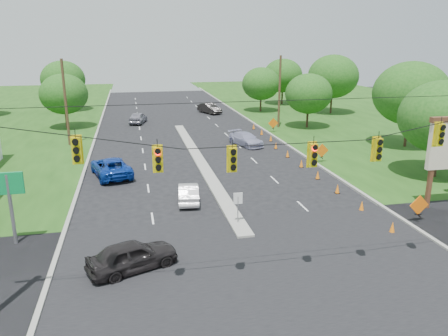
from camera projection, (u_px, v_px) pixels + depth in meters
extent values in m
plane|color=black|center=(268.00, 275.00, 20.78)|extent=(160.00, 160.00, 0.00)
cube|color=black|center=(268.00, 275.00, 20.78)|extent=(160.00, 14.00, 0.02)
cube|color=gray|center=(93.00, 144.00, 46.91)|extent=(0.25, 110.00, 0.16)
cube|color=gray|center=(273.00, 136.00, 50.97)|extent=(0.25, 110.00, 0.16)
cube|color=gray|center=(199.00, 161.00, 40.49)|extent=(1.00, 34.00, 0.18)
cylinder|color=gray|center=(238.00, 211.00, 26.16)|extent=(0.06, 0.06, 1.80)
cube|color=white|center=(238.00, 198.00, 25.93)|extent=(0.55, 0.04, 0.70)
cylinder|color=black|center=(280.00, 135.00, 17.88)|extent=(24.00, 0.04, 0.04)
cube|color=yellow|center=(77.00, 150.00, 16.34)|extent=(0.34, 0.24, 1.00)
cube|color=yellow|center=(158.00, 160.00, 17.09)|extent=(0.34, 0.24, 1.00)
cube|color=yellow|center=(232.00, 160.00, 17.74)|extent=(0.34, 0.24, 1.00)
cube|color=yellow|center=(313.00, 155.00, 18.44)|extent=(0.34, 0.24, 1.00)
cube|color=yellow|center=(377.00, 150.00, 19.02)|extent=(0.34, 0.24, 1.00)
cube|color=yellow|center=(439.00, 135.00, 19.48)|extent=(0.34, 0.24, 1.00)
cylinder|color=#422D1C|center=(66.00, 103.00, 45.17)|extent=(0.28, 0.28, 9.00)
cylinder|color=#422D1C|center=(279.00, 92.00, 54.88)|extent=(0.28, 0.28, 9.00)
cylinder|color=gray|center=(11.00, 210.00, 23.34)|extent=(0.20, 0.20, 4.00)
cube|color=#088740|center=(8.00, 183.00, 22.92)|extent=(1.60, 0.15, 1.20)
cube|color=#59331E|center=(430.00, 177.00, 28.38)|extent=(0.25, 0.25, 4.40)
cone|color=orange|center=(392.00, 227.00, 25.20)|extent=(0.32, 0.32, 0.70)
cone|color=orange|center=(362.00, 206.00, 28.48)|extent=(0.32, 0.32, 0.70)
cone|color=orange|center=(337.00, 189.00, 31.77)|extent=(0.32, 0.32, 0.70)
cone|color=orange|center=(318.00, 175.00, 35.05)|extent=(0.32, 0.32, 0.70)
cone|color=orange|center=(301.00, 163.00, 38.34)|extent=(0.32, 0.32, 0.70)
cone|color=orange|center=(288.00, 154.00, 41.62)|extent=(0.32, 0.32, 0.70)
cone|color=orange|center=(276.00, 145.00, 44.91)|extent=(0.32, 0.32, 0.70)
cone|color=orange|center=(271.00, 138.00, 48.32)|extent=(0.32, 0.32, 0.70)
cone|color=orange|center=(262.00, 132.00, 51.60)|extent=(0.32, 0.32, 0.70)
cone|color=orange|center=(254.00, 126.00, 54.89)|extent=(0.32, 0.32, 0.70)
cube|color=black|center=(418.00, 214.00, 26.55)|extent=(0.06, 0.58, 0.26)
cube|color=black|center=(418.00, 214.00, 26.55)|extent=(0.06, 0.58, 0.26)
cube|color=orange|center=(419.00, 205.00, 26.38)|extent=(1.27, 0.05, 1.27)
cube|color=black|center=(321.00, 157.00, 39.69)|extent=(0.06, 0.58, 0.26)
cube|color=black|center=(321.00, 157.00, 39.69)|extent=(0.06, 0.58, 0.26)
cube|color=orange|center=(322.00, 151.00, 39.52)|extent=(1.27, 0.05, 1.27)
cube|color=black|center=(273.00, 128.00, 52.83)|extent=(0.06, 0.58, 0.26)
cube|color=black|center=(273.00, 128.00, 52.83)|extent=(0.06, 0.58, 0.26)
cube|color=orange|center=(273.00, 123.00, 52.66)|extent=(1.27, 0.05, 1.27)
cylinder|color=black|center=(66.00, 119.00, 55.16)|extent=(0.28, 0.28, 2.52)
ellipsoid|color=#194C14|center=(64.00, 94.00, 54.30)|extent=(5.88, 5.88, 5.04)
cylinder|color=black|center=(65.00, 102.00, 68.79)|extent=(0.28, 0.28, 2.88)
ellipsoid|color=#194C14|center=(63.00, 79.00, 67.81)|extent=(6.72, 6.72, 5.76)
cylinder|color=black|center=(436.00, 160.00, 35.25)|extent=(0.28, 0.28, 2.88)
ellipsoid|color=#194C14|center=(442.00, 117.00, 34.27)|extent=(6.72, 6.72, 5.76)
cylinder|color=black|center=(406.00, 132.00, 45.39)|extent=(0.28, 0.28, 3.24)
ellipsoid|color=#194C14|center=(411.00, 93.00, 44.28)|extent=(7.56, 7.56, 6.48)
cylinder|color=black|center=(307.00, 118.00, 55.55)|extent=(0.28, 0.28, 2.52)
ellipsoid|color=#194C14|center=(309.00, 94.00, 54.69)|extent=(5.88, 5.88, 5.04)
cylinder|color=black|center=(331.00, 103.00, 66.45)|extent=(0.28, 0.28, 3.24)
ellipsoid|color=#194C14|center=(333.00, 76.00, 65.34)|extent=(7.56, 7.56, 6.48)
cylinder|color=black|center=(282.00, 96.00, 76.02)|extent=(0.28, 0.28, 2.88)
ellipsoid|color=#194C14|center=(283.00, 76.00, 75.03)|extent=(6.72, 6.72, 5.76)
cylinder|color=black|center=(261.00, 104.00, 68.29)|extent=(0.28, 0.28, 2.52)
ellipsoid|color=#194C14|center=(261.00, 84.00, 67.43)|extent=(5.88, 5.88, 5.04)
imported|color=black|center=(132.00, 256.00, 21.02)|extent=(4.72, 3.26, 1.49)
imported|color=white|center=(188.00, 193.00, 30.07)|extent=(1.75, 3.99, 1.28)
imported|color=#0E349F|center=(111.00, 167.00, 35.70)|extent=(3.89, 6.09, 1.56)
imported|color=#A3A3C4|center=(246.00, 139.00, 46.27)|extent=(3.39, 5.09, 1.37)
imported|color=gray|center=(138.00, 118.00, 58.78)|extent=(2.86, 4.79, 1.53)
imported|color=black|center=(209.00, 108.00, 66.81)|extent=(3.35, 4.97, 1.55)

